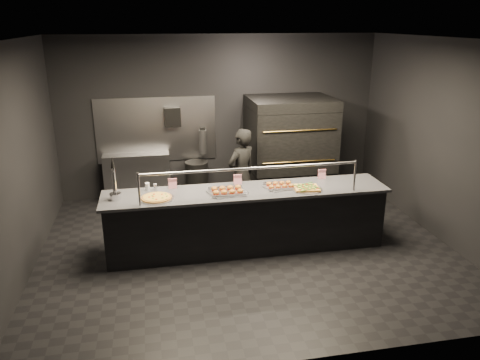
% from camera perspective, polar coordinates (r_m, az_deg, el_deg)
% --- Properties ---
extents(room, '(6.04, 6.00, 3.00)m').
position_cam_1_polar(room, '(6.57, 0.57, 3.61)').
color(room, black).
rests_on(room, ground).
extents(service_counter, '(4.10, 0.78, 1.37)m').
position_cam_1_polar(service_counter, '(6.88, 0.82, -4.80)').
color(service_counter, black).
rests_on(service_counter, ground).
extents(pizza_oven, '(1.50, 1.23, 1.91)m').
position_cam_1_polar(pizza_oven, '(8.74, 6.02, 3.81)').
color(pizza_oven, black).
rests_on(pizza_oven, ground).
extents(prep_shelf, '(1.20, 0.35, 0.90)m').
position_cam_1_polar(prep_shelf, '(8.93, -12.38, 0.34)').
color(prep_shelf, '#99999E').
rests_on(prep_shelf, ground).
extents(towel_dispenser, '(0.30, 0.20, 0.35)m').
position_cam_1_polar(towel_dispenser, '(8.72, -8.25, 7.63)').
color(towel_dispenser, black).
rests_on(towel_dispenser, room).
extents(fire_extinguisher, '(0.14, 0.14, 0.51)m').
position_cam_1_polar(fire_extinguisher, '(8.88, -4.55, 4.73)').
color(fire_extinguisher, '#B2B2B7').
rests_on(fire_extinguisher, room).
extents(beer_tap, '(0.16, 0.22, 0.60)m').
position_cam_1_polar(beer_tap, '(6.53, -15.02, -0.89)').
color(beer_tap, silver).
rests_on(beer_tap, service_counter).
extents(round_pizza, '(0.48, 0.48, 0.03)m').
position_cam_1_polar(round_pizza, '(6.48, -10.15, -2.15)').
color(round_pizza, silver).
rests_on(round_pizza, service_counter).
extents(slider_tray_a, '(0.59, 0.50, 0.08)m').
position_cam_1_polar(slider_tray_a, '(6.59, -1.57, -1.33)').
color(slider_tray_a, silver).
rests_on(slider_tray_a, service_counter).
extents(slider_tray_b, '(0.52, 0.45, 0.07)m').
position_cam_1_polar(slider_tray_b, '(6.83, 4.90, -0.68)').
color(slider_tray_b, silver).
rests_on(slider_tray_b, service_counter).
extents(square_pizza, '(0.45, 0.45, 0.05)m').
position_cam_1_polar(square_pizza, '(6.80, 8.10, -0.99)').
color(square_pizza, silver).
rests_on(square_pizza, service_counter).
extents(condiment_jar, '(0.17, 0.07, 0.11)m').
position_cam_1_polar(condiment_jar, '(6.81, -10.95, -0.80)').
color(condiment_jar, silver).
rests_on(condiment_jar, service_counter).
extents(tent_cards, '(2.39, 0.04, 0.15)m').
position_cam_1_polar(tent_cards, '(6.95, 0.68, 0.15)').
color(tent_cards, white).
rests_on(tent_cards, service_counter).
extents(trash_bin, '(0.43, 0.43, 0.71)m').
position_cam_1_polar(trash_bin, '(8.90, -5.29, 0.00)').
color(trash_bin, black).
rests_on(trash_bin, ground).
extents(worker, '(0.68, 0.62, 1.56)m').
position_cam_1_polar(worker, '(7.82, 0.17, 0.68)').
color(worker, black).
rests_on(worker, ground).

